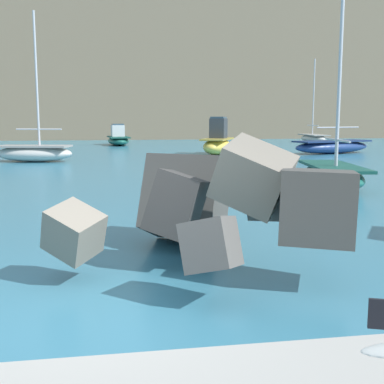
{
  "coord_description": "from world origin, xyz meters",
  "views": [
    {
      "loc": [
        0.07,
        -6.21,
        2.41
      ],
      "look_at": [
        1.17,
        0.5,
        1.4
      ],
      "focal_mm": 46.48,
      "sensor_mm": 36.0,
      "label": 1
    }
  ],
  "objects_px": {
    "boat_near_right": "(314,138)",
    "boat_far_left": "(34,152)",
    "boat_mid_left": "(332,146)",
    "boat_mid_right": "(118,139)",
    "boat_near_left": "(333,174)",
    "boat_mid_centre": "(218,143)"
  },
  "relations": [
    {
      "from": "boat_near_right",
      "to": "boat_far_left",
      "type": "relative_size",
      "value": 1.01
    },
    {
      "from": "boat_mid_centre",
      "to": "boat_near_right",
      "type": "bearing_deg",
      "value": 48.14
    },
    {
      "from": "boat_near_left",
      "to": "boat_near_right",
      "type": "relative_size",
      "value": 0.83
    },
    {
      "from": "boat_near_right",
      "to": "boat_mid_right",
      "type": "bearing_deg",
      "value": -175.68
    },
    {
      "from": "boat_near_left",
      "to": "boat_mid_right",
      "type": "bearing_deg",
      "value": 103.73
    },
    {
      "from": "boat_mid_left",
      "to": "boat_mid_right",
      "type": "xyz_separation_m",
      "value": [
        -14.38,
        13.22,
        0.08
      ]
    },
    {
      "from": "boat_mid_centre",
      "to": "boat_mid_left",
      "type": "bearing_deg",
      "value": -2.37
    },
    {
      "from": "boat_mid_centre",
      "to": "boat_mid_right",
      "type": "height_order",
      "value": "boat_mid_centre"
    },
    {
      "from": "boat_mid_right",
      "to": "boat_far_left",
      "type": "relative_size",
      "value": 0.64
    },
    {
      "from": "boat_mid_left",
      "to": "boat_far_left",
      "type": "distance_m",
      "value": 19.6
    },
    {
      "from": "boat_near_left",
      "to": "boat_mid_centre",
      "type": "xyz_separation_m",
      "value": [
        -0.71,
        16.09,
        0.33
      ]
    },
    {
      "from": "boat_near_right",
      "to": "boat_mid_right",
      "type": "relative_size",
      "value": 1.57
    },
    {
      "from": "boat_near_right",
      "to": "boat_mid_right",
      "type": "xyz_separation_m",
      "value": [
        -19.22,
        -1.45,
        0.1
      ]
    },
    {
      "from": "boat_mid_right",
      "to": "boat_mid_left",
      "type": "bearing_deg",
      "value": -42.59
    },
    {
      "from": "boat_near_right",
      "to": "boat_far_left",
      "type": "bearing_deg",
      "value": -142.98
    },
    {
      "from": "boat_near_right",
      "to": "boat_far_left",
      "type": "distance_m",
      "value": 30.2
    },
    {
      "from": "boat_near_left",
      "to": "boat_mid_left",
      "type": "bearing_deg",
      "value": 65.13
    },
    {
      "from": "boat_near_left",
      "to": "boat_near_right",
      "type": "distance_m",
      "value": 32.76
    },
    {
      "from": "boat_mid_left",
      "to": "boat_mid_right",
      "type": "bearing_deg",
      "value": 137.41
    },
    {
      "from": "boat_near_left",
      "to": "boat_far_left",
      "type": "xyz_separation_m",
      "value": [
        -11.98,
        12.24,
        0.08
      ]
    },
    {
      "from": "boat_mid_left",
      "to": "boat_mid_right",
      "type": "relative_size",
      "value": 1.36
    },
    {
      "from": "boat_near_left",
      "to": "boat_mid_right",
      "type": "distance_m",
      "value": 29.83
    }
  ]
}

